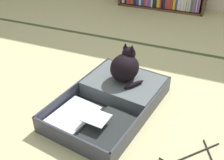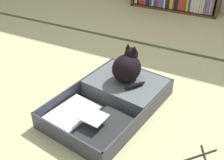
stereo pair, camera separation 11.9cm
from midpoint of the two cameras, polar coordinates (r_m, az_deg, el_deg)
ground_plane at (r=2.03m, az=2.26°, el=-4.88°), size 10.00×10.00×0.00m
tatami_border at (r=2.87m, az=11.18°, el=6.77°), size 4.80×0.05×0.00m
open_suitcase at (r=2.00m, az=2.54°, el=-3.67°), size 0.70×0.97×0.13m
black_cat at (r=2.01m, az=5.00°, el=2.61°), size 0.28×0.28×0.28m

